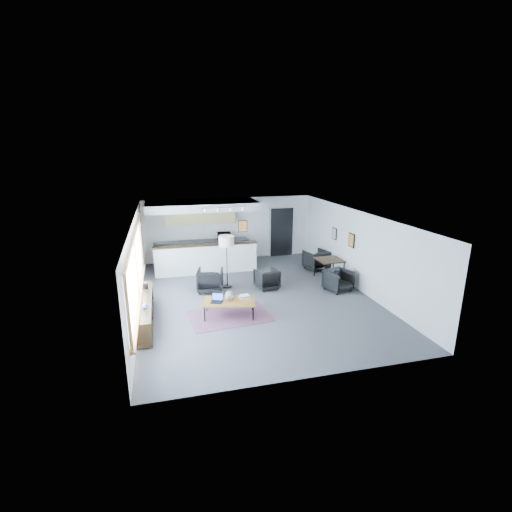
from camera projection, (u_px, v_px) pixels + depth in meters
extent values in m
cube|color=#464648|center=(255.00, 297.00, 11.78)|extent=(7.00, 9.00, 0.01)
cube|color=white|center=(255.00, 216.00, 11.06)|extent=(7.00, 9.00, 0.01)
cube|color=silver|center=(229.00, 229.00, 15.61)|extent=(7.00, 0.01, 2.60)
cube|color=silver|center=(312.00, 320.00, 7.22)|extent=(7.00, 0.01, 2.60)
cube|color=silver|center=(137.00, 266.00, 10.58)|extent=(0.01, 9.00, 2.60)
cube|color=silver|center=(358.00, 250.00, 12.25)|extent=(0.01, 9.00, 2.60)
cube|color=#8CBFFF|center=(136.00, 269.00, 9.69)|extent=(0.02, 5.80, 1.55)
cube|color=brown|center=(139.00, 297.00, 9.92)|extent=(0.10, 5.95, 0.06)
cube|color=brown|center=(134.00, 239.00, 9.48)|extent=(0.06, 5.95, 0.06)
cube|color=brown|center=(128.00, 315.00, 7.00)|extent=(0.06, 0.06, 1.60)
cube|color=brown|center=(136.00, 269.00, 9.70)|extent=(0.06, 0.06, 1.60)
cube|color=brown|center=(141.00, 243.00, 12.40)|extent=(0.06, 0.06, 1.60)
cube|color=#312211|center=(145.00, 301.00, 9.88)|extent=(0.35, 3.00, 0.05)
cube|color=#312211|center=(147.00, 320.00, 10.04)|extent=(0.35, 3.00, 0.05)
cube|color=#312211|center=(144.00, 336.00, 8.61)|extent=(0.33, 0.04, 0.55)
cube|color=#312211|center=(146.00, 311.00, 9.96)|extent=(0.33, 0.04, 0.55)
cube|color=#312211|center=(147.00, 292.00, 11.31)|extent=(0.33, 0.04, 0.55)
cube|color=#3359A5|center=(145.00, 339.00, 8.80)|extent=(0.18, 0.04, 0.20)
cube|color=silver|center=(145.00, 335.00, 8.95)|extent=(0.18, 0.04, 0.22)
cube|color=maroon|center=(145.00, 332.00, 9.11)|extent=(0.18, 0.04, 0.24)
cube|color=#312211|center=(146.00, 329.00, 9.27)|extent=(0.18, 0.04, 0.20)
cube|color=#3359A5|center=(146.00, 326.00, 9.43)|extent=(0.18, 0.04, 0.22)
cube|color=silver|center=(146.00, 323.00, 9.58)|extent=(0.18, 0.04, 0.24)
cube|color=maroon|center=(146.00, 320.00, 9.75)|extent=(0.18, 0.04, 0.20)
cube|color=#312211|center=(146.00, 317.00, 9.90)|extent=(0.18, 0.04, 0.22)
cube|color=#3359A5|center=(146.00, 314.00, 10.06)|extent=(0.18, 0.03, 0.24)
cube|color=silver|center=(147.00, 313.00, 10.22)|extent=(0.18, 0.03, 0.20)
cube|color=maroon|center=(147.00, 310.00, 10.38)|extent=(0.18, 0.03, 0.22)
cube|color=#312211|center=(147.00, 307.00, 10.53)|extent=(0.18, 0.04, 0.24)
cube|color=black|center=(146.00, 286.00, 10.60)|extent=(0.14, 0.02, 0.18)
sphere|color=#264C99|center=(145.00, 306.00, 9.30)|extent=(0.14, 0.14, 0.14)
cube|color=white|center=(207.00, 260.00, 13.85)|extent=(3.80, 0.25, 1.10)
cube|color=#312211|center=(206.00, 245.00, 13.70)|extent=(3.85, 0.32, 0.04)
cube|color=white|center=(202.00, 252.00, 15.23)|extent=(3.80, 0.60, 0.90)
cube|color=#2D2D2D|center=(202.00, 241.00, 15.10)|extent=(3.82, 0.62, 0.04)
cube|color=tan|center=(200.00, 215.00, 14.95)|extent=(2.80, 0.35, 0.70)
cube|color=white|center=(202.00, 206.00, 14.17)|extent=(4.20, 1.80, 0.30)
cube|color=black|center=(243.00, 226.00, 13.86)|extent=(0.35, 0.03, 0.45)
cube|color=orange|center=(243.00, 226.00, 13.85)|extent=(0.30, 0.01, 0.40)
cube|color=black|center=(281.00, 232.00, 16.15)|extent=(1.00, 0.12, 2.10)
cube|color=white|center=(270.00, 233.00, 16.04)|extent=(0.06, 0.10, 2.10)
cube|color=white|center=(293.00, 231.00, 16.28)|extent=(0.06, 0.10, 2.10)
cube|color=white|center=(282.00, 208.00, 15.87)|extent=(1.10, 0.10, 0.06)
cube|color=silver|center=(223.00, 207.00, 12.97)|extent=(1.60, 0.04, 0.04)
cylinder|color=silver|center=(205.00, 210.00, 12.84)|extent=(0.07, 0.07, 0.09)
cylinder|color=silver|center=(218.00, 210.00, 12.95)|extent=(0.07, 0.07, 0.09)
cylinder|color=silver|center=(230.00, 209.00, 13.06)|extent=(0.07, 0.07, 0.09)
cylinder|color=silver|center=(243.00, 209.00, 13.16)|extent=(0.07, 0.07, 0.09)
cube|color=black|center=(352.00, 240.00, 12.55)|extent=(0.03, 0.38, 0.48)
cube|color=orange|center=(351.00, 240.00, 12.55)|extent=(0.00, 0.32, 0.42)
cube|color=black|center=(334.00, 234.00, 13.77)|extent=(0.03, 0.34, 0.44)
cube|color=#859FC5|center=(334.00, 234.00, 13.77)|extent=(0.00, 0.28, 0.38)
cube|color=#552E42|center=(229.00, 316.00, 10.42)|extent=(2.33, 1.71, 0.01)
cube|color=brown|center=(229.00, 301.00, 10.30)|extent=(1.55, 1.05, 0.05)
cube|color=black|center=(205.00, 314.00, 10.02)|extent=(0.04, 0.04, 0.42)
cube|color=black|center=(207.00, 305.00, 10.65)|extent=(0.04, 0.04, 0.42)
cube|color=black|center=(253.00, 314.00, 10.07)|extent=(0.04, 0.04, 0.42)
cube|color=black|center=(252.00, 304.00, 10.70)|extent=(0.04, 0.04, 0.42)
cube|color=black|center=(229.00, 307.00, 9.99)|extent=(1.33, 0.32, 0.03)
cube|color=black|center=(229.00, 298.00, 10.62)|extent=(1.33, 0.32, 0.03)
cube|color=black|center=(217.00, 302.00, 10.17)|extent=(0.38, 0.33, 0.02)
cube|color=black|center=(218.00, 297.00, 10.25)|extent=(0.31, 0.18, 0.21)
cube|color=blue|center=(218.00, 297.00, 10.24)|extent=(0.28, 0.15, 0.18)
sphere|color=gray|center=(229.00, 296.00, 10.28)|extent=(0.27, 0.27, 0.27)
cube|color=silver|center=(245.00, 297.00, 10.47)|extent=(0.31, 0.25, 0.04)
cube|color=#3359A5|center=(245.00, 296.00, 10.46)|extent=(0.28, 0.23, 0.03)
cube|color=silver|center=(245.00, 296.00, 10.44)|extent=(0.26, 0.21, 0.03)
cube|color=#E5590C|center=(234.00, 303.00, 10.11)|extent=(0.13, 0.13, 0.01)
imported|color=black|center=(210.00, 279.00, 12.15)|extent=(0.96, 0.92, 0.83)
imported|color=black|center=(267.00, 278.00, 12.43)|extent=(0.81, 0.77, 0.72)
cylinder|color=black|center=(227.00, 286.00, 12.63)|extent=(0.32, 0.32, 0.03)
cylinder|color=black|center=(227.00, 265.00, 12.42)|extent=(0.03, 0.03, 1.50)
cylinder|color=beige|center=(226.00, 241.00, 12.19)|extent=(0.53, 0.53, 0.33)
cube|color=#312211|center=(329.00, 260.00, 13.25)|extent=(0.90, 0.90, 0.04)
cylinder|color=black|center=(324.00, 274.00, 12.90)|extent=(0.04, 0.04, 0.69)
cylinder|color=black|center=(315.00, 267.00, 13.60)|extent=(0.04, 0.04, 0.69)
cylinder|color=black|center=(344.00, 272.00, 13.10)|extent=(0.04, 0.04, 0.69)
cylinder|color=black|center=(333.00, 265.00, 13.81)|extent=(0.04, 0.04, 0.69)
imported|color=black|center=(338.00, 281.00, 12.21)|extent=(0.80, 0.77, 0.66)
imported|color=black|center=(316.00, 260.00, 14.42)|extent=(0.82, 0.79, 0.71)
imported|color=black|center=(224.00, 235.00, 15.26)|extent=(0.57, 0.36, 0.37)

